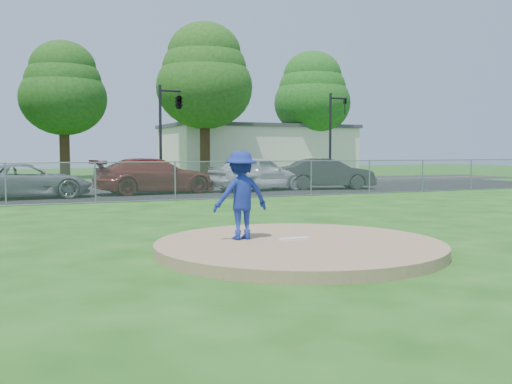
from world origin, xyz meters
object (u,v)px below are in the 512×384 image
traffic_signal_center (177,103)px  parked_car_darkred (155,176)px  parked_car_charcoal (327,174)px  commercial_building (257,149)px  tree_far_right (312,93)px  tree_right (205,75)px  parked_car_pearl (258,173)px  tree_center (63,88)px  parked_car_gray (28,181)px  pitcher (241,195)px  traffic_signal_right (334,129)px

traffic_signal_center → parked_car_darkred: size_ratio=1.02×
traffic_signal_center → parked_car_charcoal: traffic_signal_center is taller
parked_car_charcoal → traffic_signal_center: bearing=57.6°
commercial_building → tree_far_right: 7.00m
tree_right → parked_car_charcoal: 17.84m
tree_far_right → parked_car_pearl: size_ratio=2.16×
tree_far_right → parked_car_charcoal: (-10.07, -19.44, -6.28)m
tree_far_right → parked_car_darkred: (-18.82, -19.03, -6.26)m
tree_center → parked_car_gray: (-3.18, -18.62, -5.77)m
commercial_building → parked_car_gray: size_ratio=3.29×
parked_car_charcoal → parked_car_darkred: bearing=102.1°
tree_right → tree_far_right: bearing=15.3°
tree_center → tree_right: (10.00, -2.00, 1.18)m
tree_center → traffic_signal_center: 13.12m
parked_car_gray → parked_car_charcoal: size_ratio=1.06×
pitcher → parked_car_gray: pitcher is taller
traffic_signal_right → parked_car_pearl: (-7.99, -6.11, -2.51)m
traffic_signal_center → pitcher: bearing=-102.9°
parked_car_pearl → traffic_signal_right: bearing=-63.5°
tree_center → parked_car_darkred: 19.02m
tree_center → parked_car_gray: bearing=-99.7°
parked_car_gray → parked_car_charcoal: bearing=-92.3°
commercial_building → parked_car_darkred: size_ratio=2.99×
parked_car_darkred → tree_right: bearing=-30.7°
tree_right → parked_car_darkred: size_ratio=2.12×
commercial_building → tree_center: (-17.00, -4.00, 4.31)m
parked_car_charcoal → tree_center: bearing=45.4°
pitcher → parked_car_darkred: 15.42m
traffic_signal_right → parked_car_darkred: 14.60m
tree_center → traffic_signal_center: (4.97, -12.00, -1.86)m
commercial_building → traffic_signal_center: (-12.03, -16.00, 2.45)m
traffic_signal_center → traffic_signal_right: bearing=0.0°
tree_right → parked_car_charcoal: bearing=-86.8°
parked_car_pearl → tree_center: bearing=10.9°
traffic_signal_right → parked_car_gray: size_ratio=1.12×
traffic_signal_right → pitcher: bearing=-125.4°
traffic_signal_right → parked_car_gray: bearing=-160.2°
tree_center → tree_right: bearing=-11.3°
parked_car_darkred → parked_car_pearl: (5.06, -0.09, 0.05)m
pitcher → parked_car_pearl: bearing=-117.1°
traffic_signal_right → parked_car_gray: (-18.41, -6.62, -2.66)m
tree_right → parked_car_charcoal: tree_right is taller
commercial_building → tree_center: tree_center is taller
tree_far_right → pitcher: tree_far_right is taller
parked_car_gray → parked_car_charcoal: (14.10, 0.18, 0.08)m
commercial_building → traffic_signal_center: bearing=-126.9°
tree_far_right → traffic_signal_right: size_ratio=1.92×
traffic_signal_center → pitcher: size_ratio=3.30×
parked_car_pearl → commercial_building: bearing=-34.7°
traffic_signal_center → parked_car_gray: (-8.14, -6.62, -3.91)m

